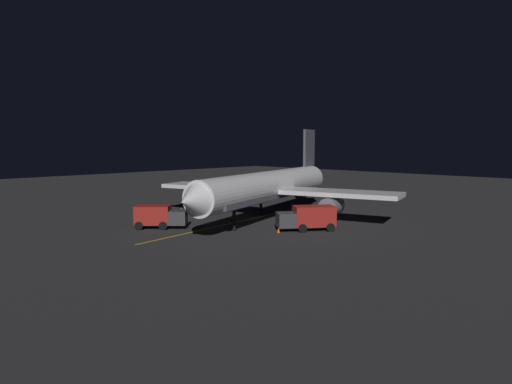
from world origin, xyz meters
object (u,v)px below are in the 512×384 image
(baggage_truck, at_px, (158,217))
(catering_truck, at_px, (309,218))
(traffic_cone_near_right, at_px, (278,231))
(traffic_cone_under_wing, at_px, (232,217))
(airliner, at_px, (270,187))
(ground_crew_worker, at_px, (181,216))
(traffic_cone_near_left, at_px, (229,223))

(baggage_truck, bearing_deg, catering_truck, -139.93)
(baggage_truck, height_order, catering_truck, catering_truck)
(traffic_cone_near_right, xyz_separation_m, traffic_cone_under_wing, (9.65, -2.37, 0.00))
(airliner, bearing_deg, catering_truck, 162.16)
(baggage_truck, xyz_separation_m, traffic_cone_near_right, (-10.98, -7.14, -1.00))
(traffic_cone_under_wing, bearing_deg, catering_truck, -175.49)
(airliner, xyz_separation_m, baggage_truck, (4.42, 12.93, -2.60))
(baggage_truck, distance_m, ground_crew_worker, 3.57)
(airliner, relative_size, traffic_cone_under_wing, 63.00)
(airliner, relative_size, traffic_cone_near_right, 63.00)
(baggage_truck, distance_m, traffic_cone_under_wing, 9.66)
(ground_crew_worker, relative_size, traffic_cone_near_left, 3.16)
(baggage_truck, height_order, traffic_cone_near_right, baggage_truck)
(baggage_truck, xyz_separation_m, catering_truck, (-12.34, -10.38, 0.07))
(baggage_truck, bearing_deg, traffic_cone_near_left, -122.47)
(airliner, distance_m, traffic_cone_near_right, 9.46)
(baggage_truck, relative_size, catering_truck, 0.88)
(traffic_cone_near_right, distance_m, traffic_cone_under_wing, 9.93)
(traffic_cone_near_right, bearing_deg, baggage_truck, 33.03)
(baggage_truck, distance_m, traffic_cone_near_left, 7.77)
(baggage_truck, relative_size, traffic_cone_near_left, 9.71)
(airliner, bearing_deg, baggage_truck, 71.10)
(airliner, height_order, ground_crew_worker, airliner)
(airliner, height_order, catering_truck, airliner)
(traffic_cone_near_right, bearing_deg, traffic_cone_under_wing, -13.83)
(catering_truck, distance_m, traffic_cone_near_left, 9.13)
(airliner, xyz_separation_m, traffic_cone_near_left, (0.29, 6.42, -3.60))
(airliner, bearing_deg, traffic_cone_under_wing, 47.86)
(traffic_cone_near_right, relative_size, traffic_cone_under_wing, 1.00)
(airliner, relative_size, baggage_truck, 6.49)
(baggage_truck, bearing_deg, ground_crew_worker, -79.75)
(ground_crew_worker, xyz_separation_m, traffic_cone_near_right, (-11.61, -3.64, -0.64))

